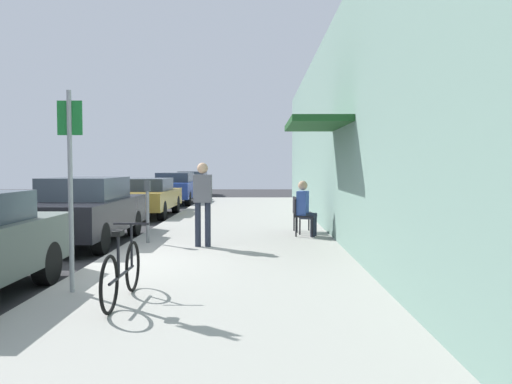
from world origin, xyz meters
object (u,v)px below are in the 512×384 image
parked_car_2 (147,196)px  street_sign (70,175)px  seated_patron_0 (305,206)px  bicycle_0 (122,272)px  cafe_chair_1 (300,211)px  parking_meter (148,207)px  cafe_chair_0 (303,214)px  parked_car_3 (175,188)px  parked_car_4 (193,183)px  pedestrian_standing (203,197)px  parked_car_1 (84,210)px

parked_car_2 → street_sign: size_ratio=1.69×
street_sign → seated_patron_0: (3.49, 5.38, -0.82)m
bicycle_0 → cafe_chair_1: 7.18m
parking_meter → cafe_chair_1: parking_meter is taller
cafe_chair_0 → parked_car_3: bearing=112.6°
parked_car_4 → parked_car_2: bearing=-90.0°
pedestrian_standing → parked_car_1: bearing=158.3°
parking_meter → seated_patron_0: (3.44, 1.08, -0.07)m
street_sign → pedestrian_standing: (1.28, 3.78, -0.52)m
cafe_chair_1 → pedestrian_standing: 3.27m
parking_meter → bicycle_0: size_ratio=0.77×
bicycle_0 → seated_patron_0: (2.71, 5.86, 0.34)m
parked_car_4 → cafe_chair_0: (4.93, -18.13, -0.12)m
parked_car_1 → cafe_chair_0: bearing=6.0°
parked_car_1 → parked_car_4: bearing=90.0°
parked_car_1 → bicycle_0: parked_car_1 is taller
pedestrian_standing → cafe_chair_1: bearing=48.2°
parked_car_2 → cafe_chair_0: parked_car_2 is taller
parked_car_2 → bicycle_0: parked_car_2 is taller
street_sign → parked_car_1: bearing=107.1°
parking_meter → bicycle_0: parking_meter is taller
parked_car_3 → parking_meter: (1.55, -12.97, 0.13)m
parked_car_4 → cafe_chair_0: bearing=-74.8°
parked_car_3 → cafe_chair_0: parked_car_3 is taller
parked_car_4 → seated_patron_0: size_ratio=3.41×
parked_car_4 → bicycle_0: (2.28, -24.01, -0.27)m
parked_car_4 → cafe_chair_1: (4.93, -17.34, -0.12)m
parked_car_1 → pedestrian_standing: (2.78, -1.10, 0.35)m
parked_car_1 → parking_meter: parked_car_1 is taller
seated_patron_0 → parked_car_4: bearing=105.4°
parked_car_4 → parking_meter: (1.55, -19.22, 0.14)m
parked_car_1 → pedestrian_standing: size_ratio=2.59×
parked_car_2 → cafe_chair_0: size_ratio=5.06×
parked_car_2 → cafe_chair_1: parked_car_2 is taller
parked_car_1 → parked_car_3: bearing=90.0°
parking_meter → cafe_chair_0: 3.57m
cafe_chair_0 → cafe_chair_1: (-0.00, 0.79, 0.00)m
seated_patron_0 → cafe_chair_1: 0.83m
parked_car_3 → parked_car_4: (0.00, 6.26, -0.01)m
parked_car_3 → cafe_chair_0: 12.86m
parked_car_3 → cafe_chair_1: 12.13m
street_sign → bicycle_0: 1.48m
parked_car_2 → seated_patron_0: seated_patron_0 is taller
parking_meter → pedestrian_standing: pedestrian_standing is taller
parked_car_3 → parked_car_4: parked_car_3 is taller
seated_patron_0 → pedestrian_standing: bearing=-144.1°
bicycle_0 → parking_meter: bearing=98.7°
parked_car_2 → pedestrian_standing: pedestrian_standing is taller
bicycle_0 → cafe_chair_1: bearing=68.3°
cafe_chair_0 → seated_patron_0: 0.20m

